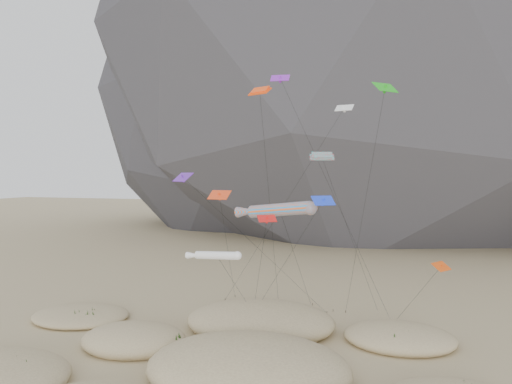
{
  "coord_description": "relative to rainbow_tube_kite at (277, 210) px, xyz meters",
  "views": [
    {
      "loc": [
        15.37,
        -36.52,
        17.28
      ],
      "look_at": [
        -0.46,
        12.0,
        15.3
      ],
      "focal_mm": 35.0,
      "sensor_mm": 36.0,
      "label": 1
    }
  ],
  "objects": [
    {
      "name": "white_tube_kite",
      "position": [
        -4.59,
        -5.03,
        -3.99
      ],
      "size": [
        6.15,
        15.58,
        10.24
      ],
      "color": "silver",
      "rests_on": "ground"
    },
    {
      "name": "multi_parafoil",
      "position": [
        4.02,
        2.85,
        5.13
      ],
      "size": [
        5.92,
        14.58,
        19.41
      ],
      "color": "red",
      "rests_on": "ground"
    },
    {
      "name": "rainbow_tube_kite",
      "position": [
        0.0,
        0.0,
        0.0
      ],
      "size": [
        9.11,
        12.29,
        14.62
      ],
      "color": "#FF5F1A",
      "rests_on": "ground"
    },
    {
      "name": "kite_stakes",
      "position": [
        -0.69,
        13.47,
        -13.44
      ],
      "size": [
        22.18,
        7.66,
        0.3
      ],
      "color": "#3F2D1E",
      "rests_on": "ground"
    },
    {
      "name": "dune_grass",
      "position": [
        -3.56,
        -7.27,
        -12.75
      ],
      "size": [
        41.86,
        28.81,
        1.55
      ],
      "color": "black",
      "rests_on": "ground"
    },
    {
      "name": "delta_kites",
      "position": [
        1.65,
        0.69,
        4.02
      ],
      "size": [
        28.64,
        22.46,
        27.23
      ],
      "color": "purple",
      "rests_on": "ground"
    },
    {
      "name": "dunes",
      "position": [
        -3.33,
        -7.17,
        -12.85
      ],
      "size": [
        52.11,
        36.18,
        4.3
      ],
      "color": "#CCB789",
      "rests_on": "ground"
    },
    {
      "name": "orange_parafoil",
      "position": [
        -2.49,
        2.33,
        11.83
      ],
      "size": [
        2.66,
        13.21,
        26.23
      ],
      "color": "#FC440D",
      "rests_on": "ground"
    }
  ]
}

